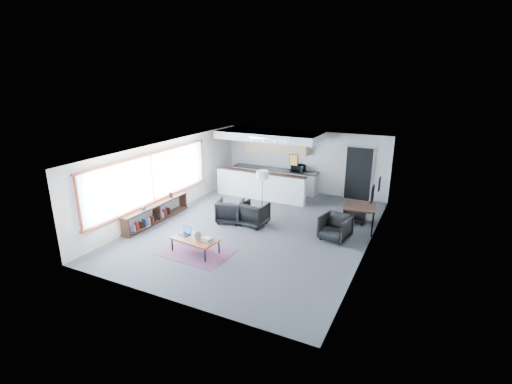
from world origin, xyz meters
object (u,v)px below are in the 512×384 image
at_px(microwave, 298,167).
at_px(laptop, 186,232).
at_px(coffee_table, 195,239).
at_px(dining_chair_near, 335,228).
at_px(dining_chair_far, 355,213).
at_px(dining_table, 360,208).
at_px(book_stack, 208,239).
at_px(floor_lamp, 262,176).
at_px(ceramic_pot, 198,235).
at_px(armchair_right, 254,213).
at_px(armchair_left, 230,210).

bearing_deg(microwave, laptop, -97.21).
relative_size(coffee_table, dining_chair_near, 1.91).
xyz_separation_m(dining_chair_far, microwave, (-2.86, 2.19, 0.80)).
distance_m(laptop, dining_chair_far, 5.73).
bearing_deg(coffee_table, dining_table, 50.37).
bearing_deg(coffee_table, dining_chair_far, 56.95).
height_order(book_stack, floor_lamp, floor_lamp).
height_order(dining_chair_near, microwave, microwave).
bearing_deg(dining_table, floor_lamp, 177.83).
bearing_deg(ceramic_pot, armchair_right, 78.26).
xyz_separation_m(ceramic_pot, armchair_left, (-0.34, 2.38, -0.11)).
bearing_deg(armchair_right, armchair_left, 10.26).
bearing_deg(book_stack, coffee_table, -175.36).
bearing_deg(floor_lamp, book_stack, -88.29).
xyz_separation_m(armchair_right, dining_chair_far, (2.95, 1.76, -0.12)).
relative_size(coffee_table, armchair_right, 1.60).
relative_size(dining_table, dining_chair_far, 1.74).
bearing_deg(floor_lamp, microwave, 82.05).
distance_m(coffee_table, dining_chair_near, 4.20).
distance_m(coffee_table, book_stack, 0.41).
bearing_deg(dining_chair_near, floor_lamp, 169.01).
height_order(book_stack, armchair_left, armchair_left).
height_order(coffee_table, laptop, laptop).
distance_m(coffee_table, microwave, 6.54).
height_order(ceramic_pot, book_stack, ceramic_pot).
xyz_separation_m(coffee_table, dining_chair_near, (3.29, 2.60, -0.03)).
distance_m(book_stack, microwave, 6.47).
relative_size(ceramic_pot, book_stack, 0.64).
xyz_separation_m(laptop, floor_lamp, (0.69, 3.67, 0.85)).
distance_m(armchair_right, dining_chair_far, 3.43).
distance_m(armchair_right, dining_chair_near, 2.72).
bearing_deg(dining_chair_far, dining_chair_near, 75.84).
height_order(coffee_table, ceramic_pot, ceramic_pot).
distance_m(armchair_left, dining_chair_far, 4.23).
height_order(coffee_table, dining_chair_near, dining_chair_near).
bearing_deg(coffee_table, laptop, 170.51).
height_order(book_stack, dining_table, dining_table).
xyz_separation_m(book_stack, floor_lamp, (-0.11, 3.75, 0.87)).
relative_size(armchair_left, dining_chair_far, 1.38).
bearing_deg(laptop, armchair_right, 82.07).
bearing_deg(ceramic_pot, coffee_table, -146.75).
bearing_deg(microwave, book_stack, -90.04).
height_order(coffee_table, book_stack, book_stack).
relative_size(laptop, dining_table, 0.35).
height_order(armchair_left, microwave, microwave).
xyz_separation_m(armchair_left, floor_lamp, (0.56, 1.36, 0.91)).
bearing_deg(dining_chair_far, microwave, -43.58).
bearing_deg(dining_chair_far, armchair_right, 24.64).
distance_m(book_stack, armchair_right, 2.49).
height_order(floor_lamp, dining_chair_near, floor_lamp).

